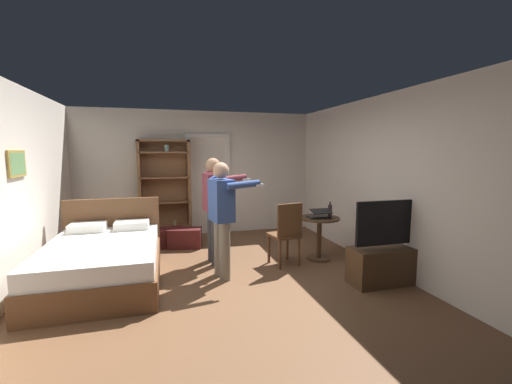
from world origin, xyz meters
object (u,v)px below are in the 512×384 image
at_px(bed, 104,260).
at_px(bookshelf, 165,186).
at_px(tv_flatscreen, 388,259).
at_px(side_table, 319,231).
at_px(wooden_chair, 286,231).
at_px(person_blue_shirt, 222,213).
at_px(bottle_on_table, 330,211).
at_px(suitcase_small, 171,237).
at_px(laptop, 319,215).
at_px(person_striped_shirt, 214,203).
at_px(suitcase_dark, 185,238).

bearing_deg(bed, bookshelf, 69.06).
xyz_separation_m(bed, tv_flatscreen, (3.68, -1.06, 0.03)).
xyz_separation_m(side_table, wooden_chair, (-0.64, -0.16, 0.07)).
xyz_separation_m(bookshelf, person_blue_shirt, (0.75, -2.43, -0.15)).
bearing_deg(bottle_on_table, suitcase_small, 148.66).
bearing_deg(bed, person_blue_shirt, -9.59).
height_order(wooden_chair, person_blue_shirt, person_blue_shirt).
distance_m(bed, side_table, 3.24).
bearing_deg(tv_flatscreen, bed, 163.93).
distance_m(tv_flatscreen, laptop, 1.28).
bearing_deg(bottle_on_table, bed, -179.81).
bearing_deg(side_table, tv_flatscreen, -69.08).
bearing_deg(bottle_on_table, wooden_chair, -174.06).
distance_m(bookshelf, side_table, 3.23).
distance_m(bed, laptop, 3.24).
xyz_separation_m(bed, wooden_chair, (2.60, -0.07, 0.24)).
bearing_deg(laptop, wooden_chair, -168.99).
relative_size(bookshelf, side_table, 2.86).
bearing_deg(bed, bottle_on_table, 0.19).
distance_m(laptop, suitcase_small, 2.80).
relative_size(side_table, person_striped_shirt, 0.42).
bearing_deg(laptop, suitcase_dark, 147.42).
xyz_separation_m(bottle_on_table, person_striped_shirt, (-1.82, 0.36, 0.16)).
distance_m(suitcase_dark, suitcase_small, 0.30).
distance_m(bottle_on_table, person_blue_shirt, 1.82).
height_order(bottle_on_table, suitcase_dark, bottle_on_table).
height_order(bed, laptop, bed).
bearing_deg(suitcase_small, side_table, -41.56).
height_order(laptop, suitcase_small, laptop).
height_order(tv_flatscreen, suitcase_small, tv_flatscreen).
bearing_deg(side_table, suitcase_dark, 148.67).
bearing_deg(bed, suitcase_small, 59.41).
height_order(bottle_on_table, suitcase_small, bottle_on_table).
height_order(person_blue_shirt, suitcase_small, person_blue_shirt).
height_order(bookshelf, person_blue_shirt, bookshelf).
xyz_separation_m(person_blue_shirt, suitcase_dark, (-0.43, 1.63, -0.75)).
bearing_deg(person_blue_shirt, suitcase_dark, 104.65).
xyz_separation_m(person_blue_shirt, suitcase_small, (-0.68, 1.79, -0.76)).
distance_m(bookshelf, suitcase_small, 1.11).
distance_m(bookshelf, person_striped_shirt, 1.93).
xyz_separation_m(bottle_on_table, wooden_chair, (-0.78, -0.08, -0.27)).
distance_m(person_striped_shirt, suitcase_small, 1.54).
distance_m(side_table, bottle_on_table, 0.37).
relative_size(bookshelf, wooden_chair, 2.02).
bearing_deg(bookshelf, person_striped_shirt, -67.68).
height_order(person_blue_shirt, person_striped_shirt, person_striped_shirt).
relative_size(side_table, bottle_on_table, 2.68).
relative_size(wooden_chair, person_blue_shirt, 0.61).
distance_m(bookshelf, laptop, 3.20).
bearing_deg(suitcase_dark, bed, -118.56).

